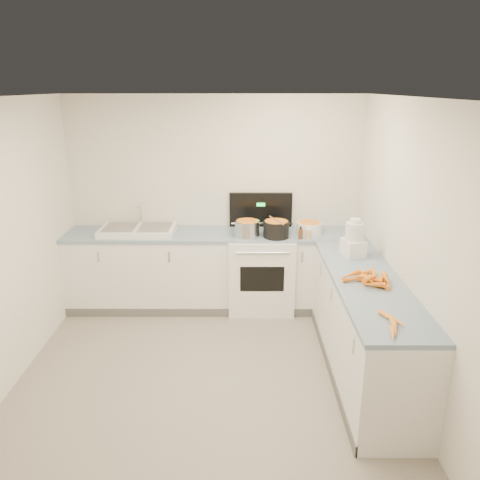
{
  "coord_description": "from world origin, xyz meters",
  "views": [
    {
      "loc": [
        0.31,
        -3.54,
        2.59
      ],
      "look_at": [
        0.3,
        1.1,
        1.05
      ],
      "focal_mm": 35.0,
      "sensor_mm": 36.0,
      "label": 1
    }
  ],
  "objects_px": {
    "extract_bottle": "(301,234)",
    "sink": "(138,230)",
    "black_pot": "(276,230)",
    "steel_pot": "(247,230)",
    "food_processor": "(354,240)",
    "mixing_bowl": "(309,228)",
    "spice_jar": "(309,234)",
    "stove": "(261,270)"
  },
  "relations": [
    {
      "from": "stove",
      "to": "black_pot",
      "type": "bearing_deg",
      "value": -42.18
    },
    {
      "from": "food_processor",
      "to": "mixing_bowl",
      "type": "bearing_deg",
      "value": 114.53
    },
    {
      "from": "extract_bottle",
      "to": "sink",
      "type": "bearing_deg",
      "value": 173.11
    },
    {
      "from": "black_pot",
      "to": "spice_jar",
      "type": "distance_m",
      "value": 0.37
    },
    {
      "from": "extract_bottle",
      "to": "spice_jar",
      "type": "xyz_separation_m",
      "value": [
        0.09,
        0.02,
        -0.01
      ]
    },
    {
      "from": "black_pot",
      "to": "mixing_bowl",
      "type": "distance_m",
      "value": 0.42
    },
    {
      "from": "steel_pot",
      "to": "mixing_bowl",
      "type": "height_order",
      "value": "steel_pot"
    },
    {
      "from": "steel_pot",
      "to": "extract_bottle",
      "type": "distance_m",
      "value": 0.61
    },
    {
      "from": "black_pot",
      "to": "extract_bottle",
      "type": "height_order",
      "value": "black_pot"
    },
    {
      "from": "steel_pot",
      "to": "extract_bottle",
      "type": "height_order",
      "value": "steel_pot"
    },
    {
      "from": "steel_pot",
      "to": "stove",
      "type": "bearing_deg",
      "value": 36.05
    },
    {
      "from": "stove",
      "to": "spice_jar",
      "type": "distance_m",
      "value": 0.76
    },
    {
      "from": "sink",
      "to": "food_processor",
      "type": "distance_m",
      "value": 2.47
    },
    {
      "from": "stove",
      "to": "sink",
      "type": "bearing_deg",
      "value": 179.38
    },
    {
      "from": "black_pot",
      "to": "mixing_bowl",
      "type": "relative_size",
      "value": 0.98
    },
    {
      "from": "stove",
      "to": "sink",
      "type": "xyz_separation_m",
      "value": [
        -1.45,
        0.02,
        0.5
      ]
    },
    {
      "from": "steel_pot",
      "to": "food_processor",
      "type": "distance_m",
      "value": 1.24
    },
    {
      "from": "spice_jar",
      "to": "food_processor",
      "type": "distance_m",
      "value": 0.69
    },
    {
      "from": "stove",
      "to": "steel_pot",
      "type": "height_order",
      "value": "stove"
    },
    {
      "from": "stove",
      "to": "steel_pot",
      "type": "bearing_deg",
      "value": -143.95
    },
    {
      "from": "black_pot",
      "to": "mixing_bowl",
      "type": "height_order",
      "value": "black_pot"
    },
    {
      "from": "sink",
      "to": "food_processor",
      "type": "bearing_deg",
      "value": -18.18
    },
    {
      "from": "steel_pot",
      "to": "black_pot",
      "type": "relative_size",
      "value": 0.96
    },
    {
      "from": "mixing_bowl",
      "to": "sink",
      "type": "bearing_deg",
      "value": 179.23
    },
    {
      "from": "sink",
      "to": "spice_jar",
      "type": "height_order",
      "value": "sink"
    },
    {
      "from": "black_pot",
      "to": "spice_jar",
      "type": "bearing_deg",
      "value": -6.67
    },
    {
      "from": "black_pot",
      "to": "food_processor",
      "type": "xyz_separation_m",
      "value": [
        0.74,
        -0.61,
        0.08
      ]
    },
    {
      "from": "stove",
      "to": "extract_bottle",
      "type": "distance_m",
      "value": 0.71
    },
    {
      "from": "stove",
      "to": "steel_pot",
      "type": "xyz_separation_m",
      "value": [
        -0.17,
        -0.12,
        0.55
      ]
    },
    {
      "from": "steel_pot",
      "to": "spice_jar",
      "type": "height_order",
      "value": "steel_pot"
    },
    {
      "from": "steel_pot",
      "to": "black_pot",
      "type": "distance_m",
      "value": 0.33
    },
    {
      "from": "steel_pot",
      "to": "food_processor",
      "type": "xyz_separation_m",
      "value": [
        1.06,
        -0.63,
        0.08
      ]
    },
    {
      "from": "mixing_bowl",
      "to": "spice_jar",
      "type": "bearing_deg",
      "value": -99.89
    },
    {
      "from": "black_pot",
      "to": "sink",
      "type": "bearing_deg",
      "value": 174.29
    },
    {
      "from": "steel_pot",
      "to": "food_processor",
      "type": "height_order",
      "value": "food_processor"
    },
    {
      "from": "steel_pot",
      "to": "mixing_bowl",
      "type": "xyz_separation_m",
      "value": [
        0.72,
        0.11,
        -0.01
      ]
    },
    {
      "from": "steel_pot",
      "to": "mixing_bowl",
      "type": "bearing_deg",
      "value": 8.71
    },
    {
      "from": "black_pot",
      "to": "spice_jar",
      "type": "relative_size",
      "value": 3.01
    },
    {
      "from": "sink",
      "to": "food_processor",
      "type": "height_order",
      "value": "food_processor"
    },
    {
      "from": "mixing_bowl",
      "to": "food_processor",
      "type": "distance_m",
      "value": 0.82
    },
    {
      "from": "extract_bottle",
      "to": "black_pot",
      "type": "bearing_deg",
      "value": 166.24
    },
    {
      "from": "spice_jar",
      "to": "black_pot",
      "type": "bearing_deg",
      "value": 173.33
    }
  ]
}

